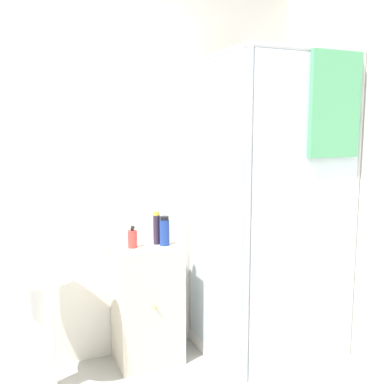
{
  "coord_description": "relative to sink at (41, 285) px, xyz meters",
  "views": [
    {
      "loc": [
        -0.36,
        -1.2,
        1.55
      ],
      "look_at": [
        0.69,
        1.19,
        1.17
      ],
      "focal_mm": 42.0,
      "sensor_mm": 36.0,
      "label": 1
    }
  ],
  "objects": [
    {
      "name": "shampoo_bottle_blue",
      "position": [
        0.78,
        0.08,
        0.22
      ],
      "size": [
        0.06,
        0.06,
        0.19
      ],
      "color": "navy",
      "rests_on": "vanity_cabinet"
    },
    {
      "name": "shower_enclosure",
      "position": [
        1.39,
        -0.19,
        -0.08
      ],
      "size": [
        0.8,
        0.83,
        2.0
      ],
      "color": "white",
      "rests_on": "ground_plane"
    },
    {
      "name": "soap_dispenser",
      "position": [
        0.57,
        0.11,
        0.18
      ],
      "size": [
        0.06,
        0.06,
        0.14
      ],
      "color": "red",
      "rests_on": "vanity_cabinet"
    },
    {
      "name": "wall_back",
      "position": [
        0.16,
        0.31,
        0.59
      ],
      "size": [
        6.4,
        0.06,
        2.5
      ],
      "primitive_type": "cube",
      "color": "silver",
      "rests_on": "ground_plane"
    },
    {
      "name": "sink",
      "position": [
        0.0,
        0.0,
        0.0
      ],
      "size": [
        0.43,
        0.43,
        0.99
      ],
      "color": "white",
      "rests_on": "ground_plane"
    },
    {
      "name": "vanity_cabinet",
      "position": [
        0.67,
        0.12,
        -0.27
      ],
      "size": [
        0.42,
        0.34,
        0.79
      ],
      "color": "beige",
      "rests_on": "ground_plane"
    },
    {
      "name": "shampoo_bottle_tall_black",
      "position": [
        0.74,
        0.14,
        0.23
      ],
      "size": [
        0.04,
        0.04,
        0.22
      ],
      "color": "#281E33",
      "rests_on": "vanity_cabinet"
    }
  ]
}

